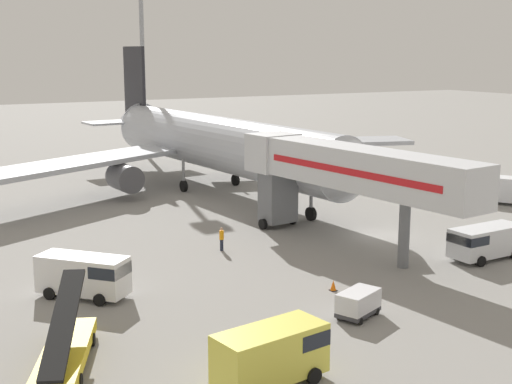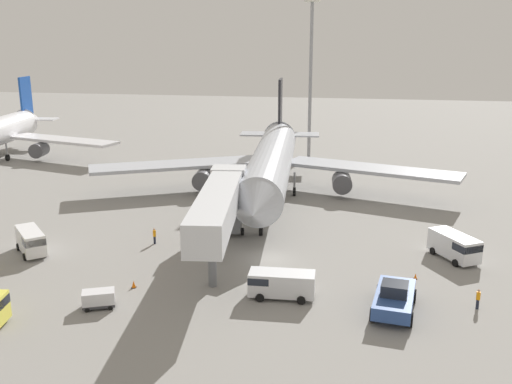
# 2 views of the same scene
# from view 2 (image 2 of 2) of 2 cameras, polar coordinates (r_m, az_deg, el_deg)

# --- Properties ---
(ground_plane) EXTENTS (300.00, 300.00, 0.00)m
(ground_plane) POSITION_cam_2_polar(r_m,az_deg,el_deg) (54.39, 1.25, -6.58)
(ground_plane) COLOR gray
(airplane_at_gate) EXTENTS (48.57, 46.88, 13.85)m
(airplane_at_gate) POSITION_cam_2_polar(r_m,az_deg,el_deg) (74.15, 1.57, 3.01)
(airplane_at_gate) COLOR #B7BCC6
(airplane_at_gate) RESTS_ON ground
(jet_bridge) EXTENTS (5.75, 20.60, 7.14)m
(jet_bridge) POSITION_cam_2_polar(r_m,az_deg,el_deg) (52.49, -3.55, -1.22)
(jet_bridge) COLOR silver
(jet_bridge) RESTS_ON ground
(pushback_tug) EXTENTS (3.65, 6.56, 2.45)m
(pushback_tug) POSITION_cam_2_polar(r_m,az_deg,el_deg) (45.16, 13.48, -10.13)
(pushback_tug) COLOR #2D4C8E
(pushback_tug) RESTS_ON ground
(service_van_near_right) EXTENTS (4.75, 4.92, 2.33)m
(service_van_near_right) POSITION_cam_2_polar(r_m,az_deg,el_deg) (59.10, -21.31, -4.49)
(service_van_near_right) COLOR white
(service_van_near_right) RESTS_ON ground
(service_van_far_left) EXTENTS (4.49, 5.53, 2.38)m
(service_van_far_left) POSITION_cam_2_polar(r_m,az_deg,el_deg) (56.80, 19.04, -5.03)
(service_van_far_left) COLOR white
(service_van_far_left) RESTS_ON ground
(service_van_rear_right) EXTENTS (5.28, 2.49, 2.13)m
(service_van_rear_right) POSITION_cam_2_polar(r_m,az_deg,el_deg) (46.28, 2.36, -8.96)
(service_van_rear_right) COLOR silver
(service_van_rear_right) RESTS_ON ground
(baggage_cart_rear_left) EXTENTS (2.74, 2.19, 1.37)m
(baggage_cart_rear_left) POSITION_cam_2_polar(r_m,az_deg,el_deg) (46.36, -15.26, -10.08)
(baggage_cart_rear_left) COLOR #38383D
(baggage_cart_rear_left) RESTS_ON ground
(ground_crew_worker_foreground) EXTENTS (0.33, 0.33, 1.62)m
(ground_crew_worker_foreground) POSITION_cam_2_polar(r_m,az_deg,el_deg) (58.74, -9.98, -4.25)
(ground_crew_worker_foreground) COLOR #1E2333
(ground_crew_worker_foreground) RESTS_ON ground
(ground_crew_worker_midground) EXTENTS (0.43, 0.43, 1.61)m
(ground_crew_worker_midground) POSITION_cam_2_polar(r_m,az_deg,el_deg) (47.62, 21.05, -9.77)
(ground_crew_worker_midground) COLOR #1E2333
(ground_crew_worker_midground) RESTS_ON ground
(safety_cone_alpha) EXTENTS (0.31, 0.31, 0.48)m
(safety_cone_alpha) POSITION_cam_2_polar(r_m,az_deg,el_deg) (51.78, 15.45, -8.01)
(safety_cone_alpha) COLOR black
(safety_cone_alpha) RESTS_ON ground
(safety_cone_bravo) EXTENTS (0.40, 0.40, 0.61)m
(safety_cone_bravo) POSITION_cam_2_polar(r_m,az_deg,el_deg) (49.33, -11.97, -8.89)
(safety_cone_bravo) COLOR black
(safety_cone_bravo) RESTS_ON ground
(apron_light_mast) EXTENTS (2.40, 2.40, 26.50)m
(apron_light_mast) POSITION_cam_2_polar(r_m,az_deg,el_deg) (97.91, 5.47, 13.94)
(apron_light_mast) COLOR #93969B
(apron_light_mast) RESTS_ON ground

